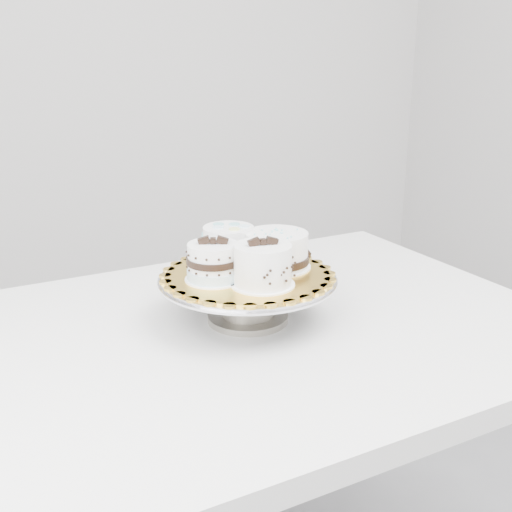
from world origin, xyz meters
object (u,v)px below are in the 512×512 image
table (228,367)px  cake_swirl (263,266)px  cake_board (248,275)px  cake_stand (248,290)px  cake_ribbon (277,251)px  cake_dots (229,244)px  cake_banded (214,263)px

table → cake_swirl: cake_swirl is taller
cake_swirl → cake_board: bearing=98.9°
cake_stand → cake_board: (-0.00, 0.00, 0.03)m
table → cake_stand: 0.15m
cake_stand → cake_ribbon: bearing=6.7°
cake_dots → cake_board: bearing=-98.2°
cake_board → table: bearing=-156.7°
cake_board → cake_swirl: bearing=-93.3°
cake_swirl → table: bearing=153.1°
table → cake_ribbon: bearing=14.2°
cake_stand → cake_swirl: cake_swirl is taller
cake_stand → cake_ribbon: size_ratio=2.41×
cake_stand → cake_swirl: size_ratio=2.76×
cake_swirl → cake_banded: (-0.06, 0.06, -0.00)m
cake_swirl → cake_dots: bearing=101.8°
cake_board → cake_swirl: 0.08m
table → cake_dots: (0.05, 0.10, 0.20)m
cake_swirl → cake_ribbon: cake_swirl is taller
cake_stand → cake_swirl: (-0.00, -0.07, 0.07)m
cake_swirl → cake_banded: cake_swirl is taller
cake_ribbon → cake_banded: bearing=-172.1°
table → cake_swirl: 0.21m
cake_board → cake_ribbon: bearing=6.7°
cake_swirl → cake_dots: size_ratio=1.00×
cake_board → cake_dots: (-0.00, 0.07, 0.04)m
cake_board → cake_ribbon: cake_ribbon is taller
cake_board → cake_stand: bearing=0.0°
cake_dots → cake_ribbon: bearing=-54.1°
cake_stand → cake_board: bearing=180.0°
cake_swirl → cake_ribbon: 0.10m
table → cake_board: bearing=22.9°
table → cake_ribbon: 0.24m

